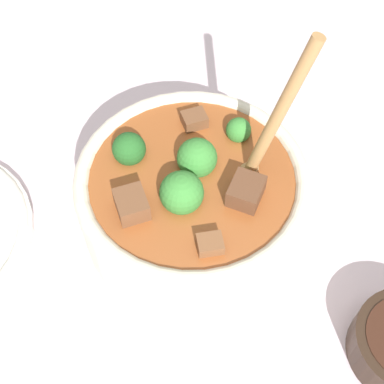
% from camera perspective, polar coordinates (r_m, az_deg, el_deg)
% --- Properties ---
extents(ground_plane, '(4.00, 4.00, 0.00)m').
position_cam_1_polar(ground_plane, '(0.59, -0.00, -3.10)').
color(ground_plane, silver).
extents(stew_bowl, '(0.23, 0.23, 0.24)m').
position_cam_1_polar(stew_bowl, '(0.55, 0.01, -0.25)').
color(stew_bowl, beige).
rests_on(stew_bowl, ground_plane).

